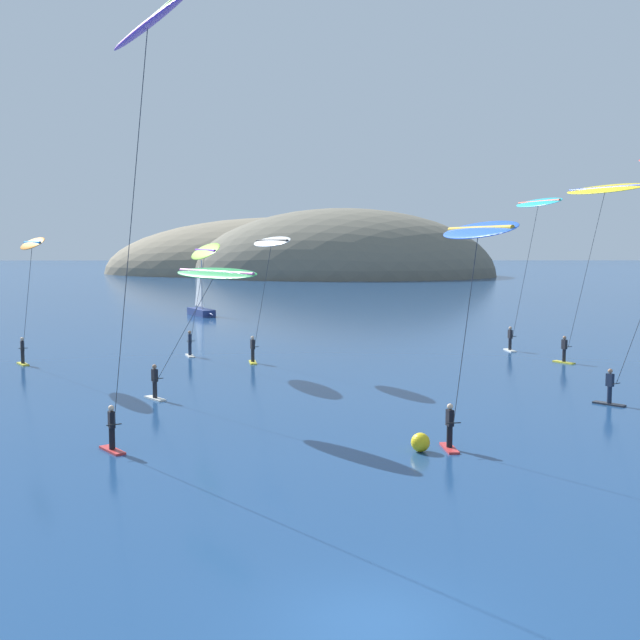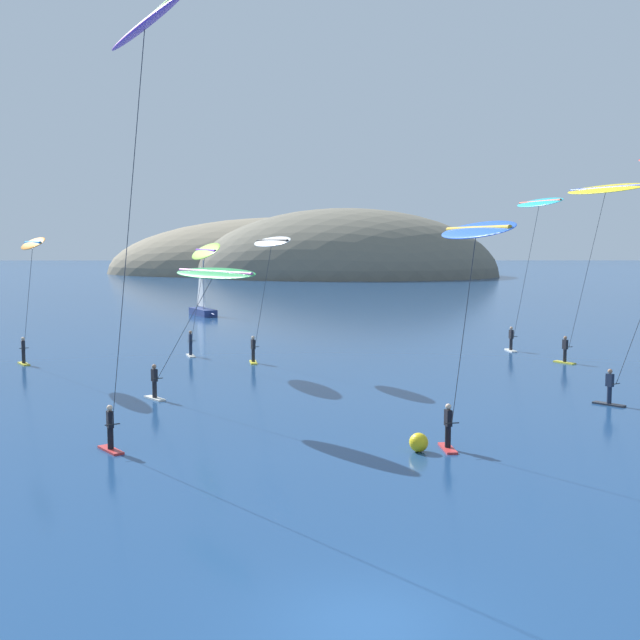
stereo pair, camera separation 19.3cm
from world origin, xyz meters
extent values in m
plane|color=navy|center=(0.00, 0.00, 0.00)|extent=(600.00, 600.00, 0.00)
ellipsoid|color=#6B6656|center=(5.69, 158.97, 0.00)|extent=(66.07, 47.85, 29.40)
ellipsoid|color=#7A705B|center=(-8.61, 176.05, 0.00)|extent=(83.12, 52.95, 26.37)
cube|color=navy|center=(-12.58, 66.86, 0.35)|extent=(3.47, 4.90, 0.70)
cone|color=navy|center=(-11.46, 64.73, 0.35)|extent=(1.59, 2.22, 0.67)
cylinder|color=#B2B2B7|center=(-12.44, 66.59, 3.20)|extent=(0.12, 0.12, 5.00)
pyramid|color=white|center=(-12.86, 67.39, 3.03)|extent=(0.91, 1.63, 4.25)
cylinder|color=#A5A5AD|center=(-12.86, 67.39, 0.95)|extent=(0.91, 1.63, 0.08)
cube|color=yellow|center=(14.68, 34.40, 0.04)|extent=(1.16, 1.47, 0.08)
cylinder|color=black|center=(14.68, 34.40, 0.48)|extent=(0.22, 0.22, 0.80)
cube|color=black|center=(14.68, 34.40, 1.18)|extent=(0.33, 0.39, 0.60)
sphere|color=#9E7051|center=(14.68, 34.40, 1.60)|extent=(0.22, 0.22, 0.22)
cylinder|color=black|center=(14.83, 34.08, 1.06)|extent=(0.51, 0.27, 0.04)
ellipsoid|color=yellow|center=(15.96, 31.74, 10.67)|extent=(4.11, 6.16, 0.76)
cylinder|color=#1432E0|center=(15.96, 31.74, 10.72)|extent=(2.63, 5.24, 0.16)
cylinder|color=#333338|center=(15.40, 32.91, 5.81)|extent=(1.16, 2.37, 9.51)
cube|color=silver|center=(12.64, 39.94, 0.04)|extent=(0.56, 1.54, 0.08)
cylinder|color=black|center=(12.64, 39.94, 0.48)|extent=(0.22, 0.22, 0.80)
cube|color=black|center=(12.64, 39.94, 1.18)|extent=(0.29, 0.38, 0.60)
sphere|color=tan|center=(12.64, 39.94, 1.60)|extent=(0.22, 0.22, 0.22)
cylinder|color=black|center=(12.74, 39.60, 1.06)|extent=(0.54, 0.19, 0.04)
ellipsoid|color=#23B2C6|center=(13.53, 36.93, 10.13)|extent=(2.77, 5.23, 0.76)
cylinder|color=#DB4C38|center=(13.53, 36.93, 10.18)|extent=(1.51, 4.63, 0.16)
cylinder|color=#333338|center=(13.14, 38.27, 5.54)|extent=(0.82, 2.70, 8.97)
cube|color=#2D2D33|center=(12.74, 21.47, 0.04)|extent=(1.33, 1.36, 0.08)
cylinder|color=#192338|center=(12.74, 21.47, 0.48)|extent=(0.22, 0.22, 0.80)
cube|color=#192338|center=(12.74, 21.47, 1.18)|extent=(0.35, 0.39, 0.60)
sphere|color=#9E7051|center=(12.74, 21.47, 1.60)|extent=(0.22, 0.22, 0.22)
cylinder|color=black|center=(12.94, 21.18, 1.06)|extent=(0.48, 0.34, 0.04)
cube|color=red|center=(-8.48, 13.37, 0.04)|extent=(1.23, 1.43, 0.08)
cylinder|color=black|center=(-8.48, 13.37, 0.48)|extent=(0.22, 0.22, 0.80)
cube|color=black|center=(-8.48, 13.37, 1.18)|extent=(0.34, 0.39, 0.60)
sphere|color=beige|center=(-8.48, 13.37, 1.60)|extent=(0.22, 0.22, 0.22)
cylinder|color=black|center=(-8.31, 13.06, 1.06)|extent=(0.51, 0.29, 0.04)
ellipsoid|color=purple|center=(-5.91, 8.51, 13.85)|extent=(4.07, 6.22, 0.96)
cylinder|color=#7ACC42|center=(-5.91, 8.51, 13.90)|extent=(2.97, 5.44, 0.16)
cylinder|color=#333338|center=(-7.11, 10.79, 7.41)|extent=(2.43, 4.58, 12.70)
cube|color=yellow|center=(-19.14, 34.07, 0.04)|extent=(1.18, 1.46, 0.08)
cylinder|color=black|center=(-19.14, 34.07, 0.48)|extent=(0.22, 0.22, 0.80)
cube|color=black|center=(-19.14, 34.07, 1.18)|extent=(0.33, 0.39, 0.60)
sphere|color=beige|center=(-19.14, 34.07, 1.60)|extent=(0.22, 0.22, 0.22)
cylinder|color=black|center=(-18.98, 33.76, 1.06)|extent=(0.51, 0.29, 0.04)
ellipsoid|color=orange|center=(-16.67, 29.34, 7.50)|extent=(3.62, 5.57, 0.85)
cylinder|color=#0F7FE5|center=(-16.67, 29.34, 7.55)|extent=(2.65, 4.87, 0.16)
cylinder|color=#333338|center=(-17.83, 31.55, 4.23)|extent=(2.34, 4.44, 6.35)
cube|color=yellow|center=(-4.90, 34.58, 0.04)|extent=(0.62, 1.54, 0.08)
cylinder|color=black|center=(-4.90, 34.58, 0.48)|extent=(0.22, 0.22, 0.80)
cube|color=black|center=(-4.90, 34.58, 1.18)|extent=(0.32, 0.39, 0.60)
sphere|color=beige|center=(-4.90, 34.58, 1.60)|extent=(0.22, 0.22, 0.22)
cylinder|color=black|center=(-4.76, 34.26, 1.06)|extent=(0.52, 0.26, 0.04)
ellipsoid|color=white|center=(-3.52, 31.41, 7.60)|extent=(3.22, 5.28, 0.76)
cylinder|color=black|center=(-3.52, 31.41, 7.65)|extent=(2.12, 4.61, 0.16)
cylinder|color=#333338|center=(-4.14, 32.83, 4.28)|extent=(1.27, 2.88, 6.45)
cube|color=silver|center=(-9.30, 37.55, 0.04)|extent=(0.86, 1.55, 0.08)
cylinder|color=#192338|center=(-9.30, 37.55, 0.48)|extent=(0.22, 0.22, 0.80)
cube|color=#192338|center=(-9.30, 37.55, 1.18)|extent=(0.30, 0.39, 0.60)
sphere|color=#9E7051|center=(-9.30, 37.55, 1.60)|extent=(0.22, 0.22, 0.22)
cylinder|color=black|center=(-9.19, 37.22, 1.06)|extent=(0.53, 0.22, 0.04)
ellipsoid|color=#8CD12D|center=(-7.50, 32.28, 7.03)|extent=(3.21, 6.06, 1.13)
cylinder|color=#722DD1|center=(-7.50, 32.28, 7.08)|extent=(1.97, 5.39, 0.16)
cylinder|color=#333338|center=(-8.34, 34.75, 4.00)|extent=(1.71, 4.97, 5.89)
cube|color=red|center=(3.88, 13.53, 0.04)|extent=(0.51, 1.53, 0.08)
cylinder|color=black|center=(3.88, 13.53, 0.48)|extent=(0.22, 0.22, 0.80)
cube|color=black|center=(3.88, 13.53, 1.18)|extent=(0.27, 0.38, 0.60)
sphere|color=beige|center=(3.88, 13.53, 1.60)|extent=(0.22, 0.22, 0.22)
cylinder|color=black|center=(3.96, 13.19, 1.06)|extent=(0.54, 0.17, 0.04)
ellipsoid|color=blue|center=(4.37, 11.46, 8.01)|extent=(2.57, 5.29, 0.77)
cylinder|color=gold|center=(4.37, 11.46, 8.06)|extent=(1.27, 4.74, 0.16)
cylinder|color=#333338|center=(4.17, 12.32, 4.48)|extent=(0.44, 1.76, 6.86)
cube|color=silver|center=(-8.79, 23.00, 0.04)|extent=(1.26, 1.41, 0.08)
cylinder|color=black|center=(-8.79, 23.00, 0.48)|extent=(0.22, 0.22, 0.80)
cube|color=black|center=(-8.79, 23.00, 1.18)|extent=(0.37, 0.39, 0.60)
sphere|color=#9E7051|center=(-8.79, 23.00, 1.60)|extent=(0.22, 0.22, 0.22)
cylinder|color=black|center=(-8.58, 22.72, 1.06)|extent=(0.46, 0.37, 0.04)
ellipsoid|color=green|center=(-5.28, 18.49, 6.29)|extent=(4.75, 5.61, 0.57)
cylinder|color=#D660B7|center=(-5.28, 18.49, 6.34)|extent=(3.72, 4.71, 0.16)
cylinder|color=#333338|center=(-6.93, 20.60, 3.63)|extent=(3.33, 4.27, 5.15)
sphere|color=yellow|center=(2.77, 13.19, 0.35)|extent=(0.70, 0.70, 0.70)
camera|label=1|loc=(-1.18, -15.32, 7.65)|focal=45.00mm
camera|label=2|loc=(-0.99, -15.32, 7.65)|focal=45.00mm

